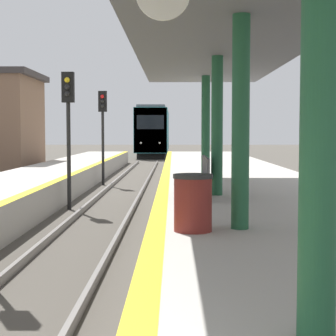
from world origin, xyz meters
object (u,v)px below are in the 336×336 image
signal_mid (68,113)px  signal_far (103,119)px  trash_bin (193,203)px  train (154,132)px  bench (200,175)px

signal_mid → signal_far: (0.05, 7.72, 0.00)m
signal_mid → trash_bin: size_ratio=4.81×
trash_bin → train: bearing=92.7°
train → trash_bin: (2.21, -46.73, -1.08)m
train → signal_mid: train is taller
signal_far → trash_bin: 16.56m
trash_bin → signal_mid: bearing=112.1°
bench → signal_far: bearing=107.4°
train → signal_far: train is taller
train → signal_mid: 38.33m
train → signal_far: (-1.16, -30.59, 0.53)m
train → trash_bin: bearing=-87.3°
signal_far → bench: (3.69, -11.78, -1.54)m
trash_bin → bench: bench is taller
train → signal_far: size_ratio=4.08×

